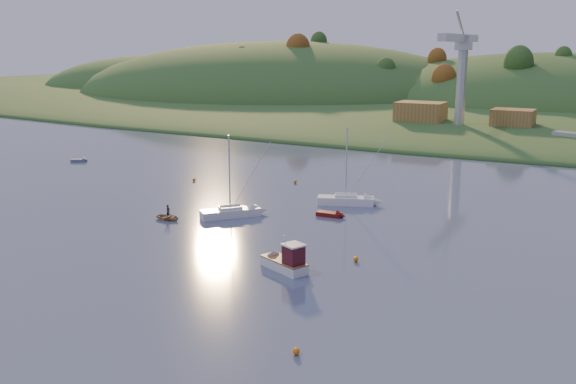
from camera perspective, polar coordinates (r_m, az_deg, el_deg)
The scene contains 22 objects.
far_shore at distance 259.89m, azimuth 20.42°, elevation 7.64°, with size 620.00×220.00×1.50m, color #2C4F1F.
shore_slope at distance 196.06m, azimuth 17.54°, elevation 6.37°, with size 640.00×150.00×7.00m, color #2C4F1F.
hill_left_far at distance 312.56m, azimuth -10.78°, elevation 8.98°, with size 120.00×100.00×32.00m, color #2C4F1F.
hill_left at distance 260.61m, azimuth -0.78°, elevation 8.45°, with size 170.00×140.00×44.00m, color #2C4F1F.
hill_center at distance 238.82m, azimuth 22.07°, elevation 7.10°, with size 140.00×120.00×36.00m, color #2C4F1F.
hillside_trees at distance 215.63m, azimuth 18.60°, elevation 6.84°, with size 280.00×50.00×32.00m, color #224819, non-canonical shape.
wharf at distance 153.09m, azimuth 16.19°, elevation 5.22°, with size 42.00×16.00×2.40m, color slate.
shed_west at distance 156.92m, azimuth 11.69°, elevation 6.96°, with size 11.00×8.00×4.80m, color olive.
shed_east at distance 153.18m, azimuth 19.36°, elevation 6.21°, with size 9.00×7.00×4.00m, color olive.
dock_crane at distance 149.07m, azimuth 15.12°, elevation 11.26°, with size 3.20×28.00×20.30m.
fishing_boat at distance 60.18m, azimuth -0.59°, elevation -6.08°, with size 6.17×3.99×3.78m.
sailboat_near at distance 78.26m, azimuth -5.15°, elevation -1.74°, with size 6.35×6.86×10.00m.
sailboat_far at distance 84.39m, azimuth 5.15°, elevation -0.65°, with size 7.59×4.64×10.12m.
canoe at distance 78.06m, azimuth -10.59°, elevation -2.22°, with size 2.19×3.07×0.64m, color #947451.
paddler at distance 77.94m, azimuth -10.60°, elevation -1.88°, with size 0.58×0.38×1.59m, color black.
red_tender at distance 78.21m, azimuth 4.17°, elevation -2.04°, with size 3.70×1.37×1.25m.
grey_dinghy at distance 120.88m, azimuth -17.86°, elevation 2.70°, with size 3.15×2.56×1.13m.
work_vessel at distance 142.08m, azimuth 23.52°, elevation 4.07°, with size 13.37×7.94×3.24m.
buoy_0 at distance 44.61m, azimuth 0.74°, elevation -13.98°, with size 0.50×0.50×0.50m, color orange.
buoy_1 at distance 62.54m, azimuth 6.05°, elevation -5.97°, with size 0.50×0.50×0.50m, color orange.
buoy_2 at distance 99.43m, azimuth -8.35°, elevation 1.09°, with size 0.50×0.50×0.50m, color orange.
buoy_3 at distance 97.06m, azimuth 0.64°, elevation 0.94°, with size 0.50×0.50×0.50m, color orange.
Camera 1 is at (37.55, -26.34, 20.46)m, focal length 40.00 mm.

